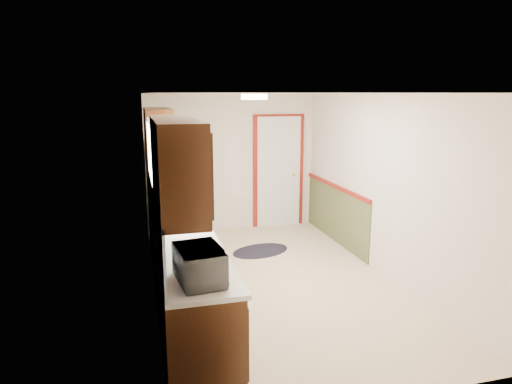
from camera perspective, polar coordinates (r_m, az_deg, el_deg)
room_shell at (r=5.70m, az=2.19°, el=0.09°), size 3.20×5.20×2.52m
kitchen_run at (r=5.29m, az=-9.84°, el=-5.41°), size 0.63×4.00×2.20m
back_wall_trim at (r=8.12m, az=4.31°, el=1.48°), size 1.12×2.30×2.08m
ceiling_fixture at (r=5.30m, az=-0.22°, el=11.82°), size 0.30×0.30×0.06m
microwave at (r=3.64m, az=-7.04°, el=-8.57°), size 0.34×0.53×0.34m
refrigerator at (r=7.56m, az=-9.05°, el=0.52°), size 0.79×0.77×1.77m
rug at (r=7.14m, az=0.57°, el=-7.35°), size 1.08×0.87×0.01m
cooktop at (r=6.89m, az=-10.80°, el=-0.12°), size 0.48×0.58×0.02m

